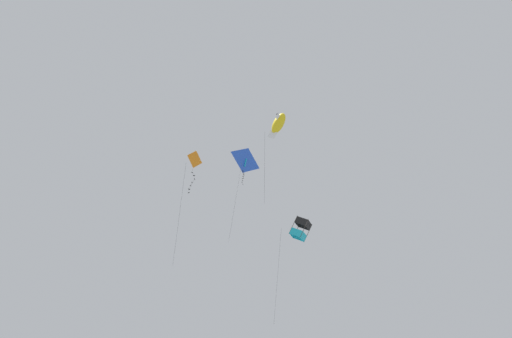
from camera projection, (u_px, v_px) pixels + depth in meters
The scene contains 4 objects.
kite_fish_far_centre at pixel (279, 123), 43.08m from camera, with size 2.36×1.87×8.71m.
kite_delta_highest at pixel (245, 161), 51.48m from camera, with size 2.75×2.82×10.10m.
kite_diamond_upper_right at pixel (194, 161), 40.85m from camera, with size 1.68×1.57×10.09m.
kite_box_near_left at pixel (300, 229), 46.76m from camera, with size 3.94×3.81×9.74m.
Camera 1 is at (0.54, -40.79, 7.09)m, focal length 34.19 mm.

